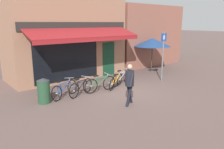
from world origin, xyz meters
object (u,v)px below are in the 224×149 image
(litter_bin, at_px, (44,91))
(parking_sign, at_px, (163,52))
(pedestrian_adult, at_px, (130,80))
(bicycle_black, at_px, (81,87))
(bicycle_green, at_px, (100,84))
(bicycle_orange, at_px, (116,81))
(bicycle_blue, at_px, (65,89))
(bicycle_silver, at_px, (122,78))
(cafe_parasol, at_px, (152,42))

(litter_bin, relative_size, parking_sign, 0.39)
(litter_bin, distance_m, parking_sign, 6.81)
(pedestrian_adult, bearing_deg, litter_bin, 135.91)
(bicycle_black, distance_m, bicycle_green, 1.01)
(bicycle_black, distance_m, bicycle_orange, 2.00)
(bicycle_blue, bearing_deg, bicycle_orange, -32.27)
(bicycle_orange, distance_m, pedestrian_adult, 2.50)
(bicycle_silver, xyz_separation_m, litter_bin, (-4.38, -0.03, 0.16))
(bicycle_blue, distance_m, cafe_parasol, 7.67)
(bicycle_silver, relative_size, pedestrian_adult, 1.02)
(bicycle_black, xyz_separation_m, parking_sign, (4.93, -0.77, 1.31))
(bicycle_orange, xyz_separation_m, pedestrian_adult, (-1.10, -2.13, 0.69))
(pedestrian_adult, height_order, cafe_parasol, cafe_parasol)
(parking_sign, bearing_deg, litter_bin, 172.49)
(litter_bin, bearing_deg, bicycle_blue, 6.02)
(bicycle_black, distance_m, parking_sign, 5.16)
(bicycle_green, height_order, bicycle_orange, bicycle_green)
(bicycle_black, relative_size, litter_bin, 1.51)
(bicycle_green, bearing_deg, parking_sign, -6.74)
(bicycle_blue, height_order, litter_bin, litter_bin)
(parking_sign, bearing_deg, bicycle_orange, 168.20)
(pedestrian_adult, distance_m, parking_sign, 4.35)
(bicycle_orange, relative_size, parking_sign, 0.56)
(bicycle_orange, relative_size, litter_bin, 1.44)
(bicycle_blue, height_order, bicycle_black, bicycle_blue)
(bicycle_blue, bearing_deg, bicycle_green, -36.27)
(bicycle_blue, xyz_separation_m, cafe_parasol, (7.39, 1.29, 1.61))
(bicycle_green, bearing_deg, litter_bin, 177.00)
(bicycle_black, relative_size, bicycle_silver, 0.93)
(bicycle_silver, xyz_separation_m, parking_sign, (2.28, -0.91, 1.30))
(bicycle_orange, height_order, litter_bin, litter_bin)
(bicycle_black, xyz_separation_m, bicycle_silver, (2.65, 0.14, 0.00))
(bicycle_silver, bearing_deg, bicycle_green, 173.51)
(bicycle_blue, relative_size, litter_bin, 1.57)
(bicycle_green, xyz_separation_m, pedestrian_adult, (-0.10, -2.15, 0.65))
(pedestrian_adult, relative_size, cafe_parasol, 0.68)
(pedestrian_adult, distance_m, litter_bin, 3.59)
(bicycle_silver, relative_size, litter_bin, 1.63)
(bicycle_blue, relative_size, pedestrian_adult, 0.99)
(pedestrian_adult, bearing_deg, parking_sign, 19.04)
(litter_bin, bearing_deg, parking_sign, -7.51)
(bicycle_black, relative_size, pedestrian_adult, 0.95)
(bicycle_silver, relative_size, cafe_parasol, 0.69)
(bicycle_orange, relative_size, bicycle_silver, 0.89)
(bicycle_green, bearing_deg, bicycle_blue, 170.54)
(bicycle_black, bearing_deg, bicycle_green, -29.54)
(bicycle_blue, distance_m, bicycle_black, 0.75)
(bicycle_green, xyz_separation_m, cafe_parasol, (5.67, 1.65, 1.58))
(bicycle_blue, relative_size, bicycle_silver, 0.97)
(bicycle_orange, xyz_separation_m, litter_bin, (-3.72, 0.26, 0.19))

